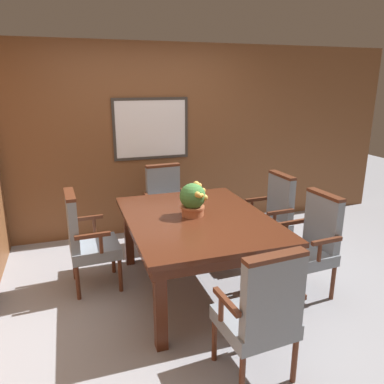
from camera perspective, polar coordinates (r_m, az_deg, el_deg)
ground_plane at (r=3.72m, az=-0.04°, el=-15.53°), size 14.00×14.00×0.00m
wall_back at (r=4.96m, az=-6.67°, el=7.71°), size 7.20×0.08×2.45m
dining_table at (r=3.55m, az=0.77°, el=-5.17°), size 1.30×1.68×0.75m
chair_head_far at (r=4.67m, az=-3.97°, el=-1.61°), size 0.54×0.49×0.99m
chair_left_far at (r=3.78m, az=-15.86°, el=-6.72°), size 0.48×0.53×0.99m
chair_right_far at (r=4.35m, az=11.96°, el=-3.33°), size 0.48×0.53×0.99m
chair_head_near at (r=2.61m, az=10.56°, el=-17.50°), size 0.54×0.49×0.99m
chair_right_near at (r=3.73m, az=17.72°, el=-7.19°), size 0.49×0.54×0.99m
potted_plant at (r=3.51m, az=0.14°, el=-1.10°), size 0.26×0.26×0.33m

